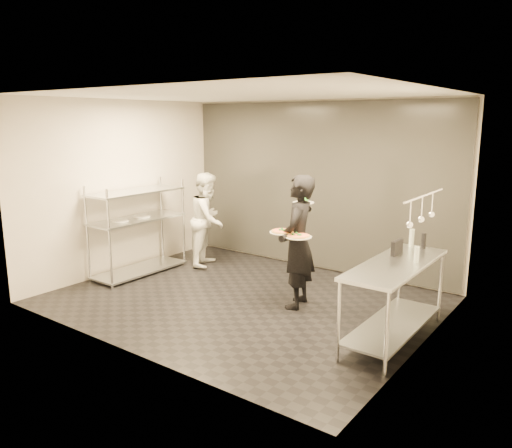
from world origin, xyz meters
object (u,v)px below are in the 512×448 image
Objects in this scene: waiter at (298,242)px; pos_monitor at (397,248)px; pizza_plate_near at (283,232)px; salad_plate at (303,201)px; prep_counter at (395,288)px; pass_rack at (138,227)px; bottle_green at (412,238)px; bottle_clear at (417,254)px; pizza_plate_far at (298,236)px; bottle_dark at (424,241)px; chef at (208,219)px.

waiter is 1.33m from pos_monitor.
salad_plate is (0.04, 0.44, 0.35)m from pizza_plate_near.
prep_counter is at bearing -3.62° from pizza_plate_near.
pass_rack is at bearing -169.02° from salad_plate.
bottle_clear is (0.28, -0.64, -0.02)m from bottle_green.
pos_monitor is at bearing 150.70° from bottle_clear.
bottle_green reaches higher than pizza_plate_far.
pos_monitor is 0.48m from bottle_green.
bottle_dark is at bearing 10.42° from pass_rack.
pass_rack is at bearing -173.61° from pos_monitor.
pass_rack is at bearing -178.50° from pizza_plate_far.
pizza_plate_near is 1.48m from pos_monitor.
pizza_plate_near is (2.75, 0.10, 0.28)m from pass_rack.
salad_plate reaches higher than bottle_dark.
bottle_clear is at bearing 3.09° from pizza_plate_far.
salad_plate is 1.64× the size of bottle_clear.
waiter reaches higher than pos_monitor.
pos_monitor is at bearing -90.57° from bottle_green.
salad_plate is 1.20× the size of pos_monitor.
bottle_green is 1.26× the size of bottle_clear.
pos_monitor reaches higher than pizza_plate_near.
pizza_plate_far is (-1.33, 0.08, 0.40)m from prep_counter.
chef is (-2.28, 0.77, -0.09)m from waiter.
pizza_plate_far is (0.25, -0.02, -0.02)m from pizza_plate_near.
salad_plate is at bearing -169.61° from bottle_green.
prep_counter is 0.90m from bottle_green.
bottle_clear is at bearing -78.37° from bottle_dark.
salad_plate reaches higher than bottle_clear.
pass_rack is 8.97× the size of bottle_clear.
pass_rack is 4.51m from bottle_clear.
chef is 4.62× the size of pizza_plate_far.
pizza_plate_near is (-0.14, -0.16, 0.15)m from waiter.
chef is at bearing -124.83° from waiter.
bottle_green is at bearing -116.73° from chef.
pizza_plate_near is (-1.58, 0.10, 0.42)m from prep_counter.
chef is 8.99× the size of bottle_clear.
pizza_plate_near is 1.42× the size of pos_monitor.
bottle_clear reaches higher than pos_monitor.
salad_plate is (-0.09, 0.28, 0.50)m from waiter.
chef reaches higher than prep_counter.
bottle_green is at bearing 95.89° from waiter.
pizza_plate_far is 1.42m from bottle_green.
prep_counter is 1.39m from pizza_plate_far.
bottle_clear is at bearing -12.60° from salad_plate.
pass_rack is at bearing 126.81° from chef.
bottle_clear reaches higher than pizza_plate_far.
waiter is 0.26m from pizza_plate_near.
pizza_plate_near is 1.54× the size of bottle_green.
waiter is 1.11× the size of chef.
pizza_plate_near is at bearing -169.47° from pos_monitor.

